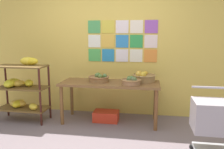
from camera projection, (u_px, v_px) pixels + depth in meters
The scene contains 8 objects.
back_wall_with_art at pixel (107, 42), 4.38m from camera, with size 4.76×0.07×2.80m.
banana_shelf_unit at pixel (21, 87), 4.09m from camera, with size 0.90×0.43×1.15m.
display_table at pixel (110, 87), 3.99m from camera, with size 1.71×0.64×0.72m.
fruit_basket_left at pixel (99, 78), 4.01m from camera, with size 0.36×0.36×0.16m.
fruit_basket_back_right at pixel (131, 81), 3.77m from camera, with size 0.33×0.33×0.14m.
fruit_basket_centre at pixel (143, 77), 4.02m from camera, with size 0.41×0.41×0.19m.
produce_crate_under_table at pixel (106, 116), 4.12m from camera, with size 0.44×0.28×0.18m, color red.
shopping_cart at pixel (215, 119), 2.82m from camera, with size 0.54×0.45×0.87m.
Camera 1 is at (0.81, -2.65, 1.52)m, focal length 36.65 mm.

